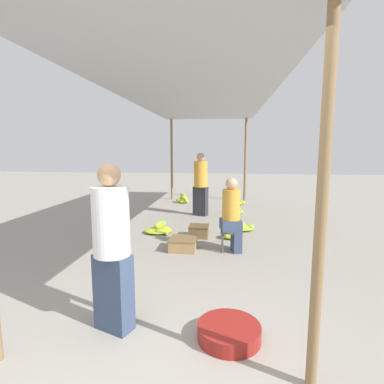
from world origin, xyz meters
TOP-DOWN VIEW (x-y plane):
  - canopy_post_front_right at (1.26, 0.30)m, footprint 0.08×0.08m
  - canopy_post_back_left at (-1.26, 8.48)m, footprint 0.08×0.08m
  - canopy_post_back_right at (1.26, 8.48)m, footprint 0.08×0.08m
  - canopy_tarp at (0.00, 4.39)m, footprint 2.92×8.58m
  - vendor_foreground at (-0.45, 0.84)m, footprint 0.45×0.45m
  - stool at (0.71, 3.27)m, footprint 0.34×0.34m
  - vendor_seated at (0.73, 3.26)m, footprint 0.40×0.40m
  - basin_black at (0.66, 0.79)m, footprint 0.59×0.59m
  - banana_pile_left_0 at (-0.75, 4.20)m, footprint 0.61×0.53m
  - banana_pile_left_1 at (-0.76, 7.78)m, footprint 0.45×0.43m
  - banana_pile_right_0 at (0.96, 4.63)m, footprint 0.62×0.60m
  - banana_pile_right_1 at (0.74, 4.00)m, footprint 0.43×0.36m
  - banana_pile_right_2 at (0.86, 6.28)m, footprint 0.57×0.36m
  - banana_pile_right_3 at (0.96, 7.68)m, footprint 0.58×0.48m
  - crate_near at (-0.11, 3.21)m, footprint 0.47×0.47m
  - crate_mid at (0.09, 4.03)m, footprint 0.39×0.39m
  - shopper_walking_mid at (-0.04, 6.00)m, footprint 0.45×0.45m

SIDE VIEW (x-z plane):
  - banana_pile_right_0 at x=0.96m, z-range -0.03..0.16m
  - basin_black at x=0.66m, z-range 0.00..0.14m
  - banana_pile_left_0 at x=-0.75m, z-range -0.04..0.19m
  - banana_pile_right_3 at x=0.96m, z-range -0.05..0.20m
  - banana_pile_right_2 at x=0.86m, z-range -0.05..0.20m
  - banana_pile_right_1 at x=0.74m, z-range -0.02..0.20m
  - crate_near at x=-0.11m, z-range 0.00..0.21m
  - crate_mid at x=0.09m, z-range 0.00..0.23m
  - banana_pile_left_1 at x=-0.76m, z-range -0.02..0.30m
  - stool at x=0.71m, z-range 0.12..0.49m
  - vendor_seated at x=0.73m, z-range 0.02..1.29m
  - vendor_foreground at x=-0.45m, z-range 0.03..1.65m
  - shopper_walking_mid at x=-0.04m, z-range 0.03..1.68m
  - canopy_post_front_right at x=1.26m, z-range 0.00..2.77m
  - canopy_post_back_left at x=-1.26m, z-range 0.00..2.77m
  - canopy_post_back_right at x=1.26m, z-range 0.00..2.77m
  - canopy_tarp at x=0.00m, z-range 2.77..2.81m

